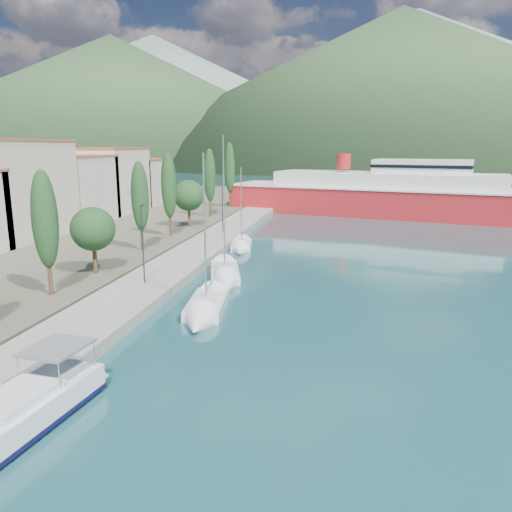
# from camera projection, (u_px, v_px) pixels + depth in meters

# --- Properties ---
(ground) EXTENTS (1400.00, 1400.00, 0.00)m
(ground) POSITION_uv_depth(u_px,v_px,m) (328.00, 187.00, 138.07)
(ground) COLOR #1D4D52
(quay) EXTENTS (5.00, 88.00, 0.80)m
(quay) POSITION_uv_depth(u_px,v_px,m) (190.00, 257.00, 49.47)
(quay) COLOR gray
(quay) RESTS_ON ground
(hills_far) EXTENTS (1480.00, 900.00, 180.00)m
(hills_far) POSITION_uv_depth(u_px,v_px,m) (472.00, 87.00, 574.36)
(hills_far) COLOR slate
(hills_far) RESTS_ON ground
(hills_near) EXTENTS (1010.00, 520.00, 115.00)m
(hills_near) POSITION_uv_depth(u_px,v_px,m) (487.00, 91.00, 351.69)
(hills_near) COLOR #324E2B
(hills_near) RESTS_ON ground
(town_buildings) EXTENTS (9.20, 69.20, 11.30)m
(town_buildings) POSITION_uv_depth(u_px,v_px,m) (42.00, 192.00, 63.03)
(town_buildings) COLOR beige
(town_buildings) RESTS_ON land_strip
(tree_row) EXTENTS (4.04, 65.82, 11.17)m
(tree_row) POSITION_uv_depth(u_px,v_px,m) (161.00, 195.00, 55.92)
(tree_row) COLOR #47301E
(tree_row) RESTS_ON land_strip
(lamp_posts) EXTENTS (0.15, 48.14, 6.06)m
(lamp_posts) POSITION_uv_depth(u_px,v_px,m) (144.00, 241.00, 38.31)
(lamp_posts) COLOR #2D2D33
(lamp_posts) RESTS_ON quay
(motor_cruiser) EXTENTS (3.63, 9.34, 3.36)m
(motor_cruiser) POSITION_uv_depth(u_px,v_px,m) (3.00, 429.00, 19.15)
(motor_cruiser) COLOR #0C0D33
(motor_cruiser) RESTS_ON ground
(sailboat_near) EXTENTS (3.38, 8.39, 11.73)m
(sailboat_near) POSITION_uv_depth(u_px,v_px,m) (202.00, 315.00, 32.88)
(sailboat_near) COLOR silver
(sailboat_near) RESTS_ON ground
(sailboat_mid) EXTENTS (4.76, 9.36, 13.03)m
(sailboat_mid) POSITION_uv_depth(u_px,v_px,m) (225.00, 279.00, 41.70)
(sailboat_mid) COLOR silver
(sailboat_mid) RESTS_ON ground
(sailboat_far) EXTENTS (3.14, 6.91, 9.79)m
(sailboat_far) POSITION_uv_depth(u_px,v_px,m) (241.00, 248.00, 54.39)
(sailboat_far) COLOR silver
(sailboat_far) RESTS_ON ground
(ferry) EXTENTS (53.98, 23.96, 10.50)m
(ferry) POSITION_uv_depth(u_px,v_px,m) (387.00, 196.00, 81.65)
(ferry) COLOR #B21D22
(ferry) RESTS_ON ground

